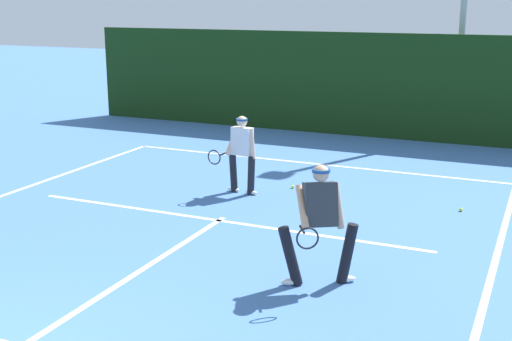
% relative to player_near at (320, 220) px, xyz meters
% --- Properties ---
extents(court_line_baseline_far, '(9.24, 0.10, 0.01)m').
position_rel_player_near_xyz_m(court_line_baseline_far, '(-2.48, 6.53, -0.92)').
color(court_line_baseline_far, white).
rests_on(court_line_baseline_far, ground_plane).
extents(court_line_service, '(7.53, 0.10, 0.01)m').
position_rel_player_near_xyz_m(court_line_service, '(-2.48, 1.86, -0.92)').
color(court_line_service, white).
rests_on(court_line_service, ground_plane).
extents(court_line_centre, '(0.10, 6.40, 0.01)m').
position_rel_player_near_xyz_m(court_line_centre, '(-2.48, -1.16, -0.92)').
color(court_line_centre, white).
rests_on(court_line_centre, ground_plane).
extents(player_near, '(1.02, 1.09, 1.68)m').
position_rel_player_near_xyz_m(player_near, '(0.00, 0.00, 0.00)').
color(player_near, black).
rests_on(player_near, ground_plane).
extents(player_far, '(0.82, 0.84, 1.57)m').
position_rel_player_near_xyz_m(player_far, '(-2.85, 3.59, -0.07)').
color(player_far, black).
rests_on(player_far, ground_plane).
extents(tennis_ball, '(0.07, 0.07, 0.07)m').
position_rel_player_near_xyz_m(tennis_ball, '(1.34, 4.15, -0.89)').
color(tennis_ball, '#D1E033').
rests_on(tennis_ball, ground_plane).
extents(tennis_ball_extra, '(0.07, 0.07, 0.07)m').
position_rel_player_near_xyz_m(tennis_ball_extra, '(-2.04, 4.34, -0.89)').
color(tennis_ball_extra, '#D1E033').
rests_on(tennis_ball_extra, ground_plane).
extents(back_fence_windscreen, '(16.78, 0.12, 2.89)m').
position_rel_player_near_xyz_m(back_fence_windscreen, '(-2.48, 10.24, 0.52)').
color(back_fence_windscreen, '#153311').
rests_on(back_fence_windscreen, ground_plane).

